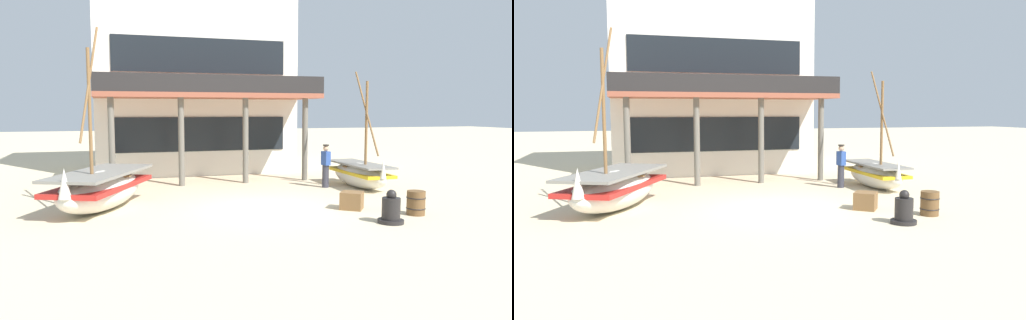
{
  "view_description": "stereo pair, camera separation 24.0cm",
  "coord_description": "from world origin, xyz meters",
  "views": [
    {
      "loc": [
        -4.66,
        -13.99,
        3.02
      ],
      "look_at": [
        0.0,
        1.0,
        1.4
      ],
      "focal_mm": 34.05,
      "sensor_mm": 36.0,
      "label": 1
    },
    {
      "loc": [
        -4.44,
        -14.06,
        3.02
      ],
      "look_at": [
        0.0,
        1.0,
        1.4
      ],
      "focal_mm": 34.05,
      "sensor_mm": 36.0,
      "label": 2
    }
  ],
  "objects": [
    {
      "name": "fisherman_by_hull",
      "position": [
        3.52,
        3.14,
        0.83
      ],
      "size": [
        0.28,
        0.39,
        1.68
      ],
      "color": "#33333D",
      "rests_on": "ground"
    },
    {
      "name": "capstan_winch",
      "position": [
        2.58,
        -2.87,
        0.35
      ],
      "size": [
        0.7,
        0.7,
        0.91
      ],
      "color": "black",
      "rests_on": "ground"
    },
    {
      "name": "harbor_building_main",
      "position": [
        -0.46,
        11.15,
        5.41
      ],
      "size": [
        9.65,
        10.02,
        10.83
      ],
      "color": "silver",
      "rests_on": "ground"
    },
    {
      "name": "fishing_boat_near_left",
      "position": [
        -4.85,
        1.35,
        0.65
      ],
      "size": [
        3.4,
        4.7,
        5.47
      ],
      "color": "silver",
      "rests_on": "ground"
    },
    {
      "name": "cargo_crate",
      "position": [
        2.48,
        -0.91,
        0.27
      ],
      "size": [
        0.9,
        0.9,
        0.53
      ],
      "primitive_type": "cube",
      "rotation": [
        0.0,
        0.0,
        0.9
      ],
      "color": "brown",
      "rests_on": "ground"
    },
    {
      "name": "ground_plane",
      "position": [
        0.0,
        0.0,
        0.0
      ],
      "size": [
        120.0,
        120.0,
        0.0
      ],
      "primitive_type": "plane",
      "color": "beige"
    },
    {
      "name": "fishing_boat_centre_large",
      "position": [
        4.82,
        2.79,
        0.54
      ],
      "size": [
        1.29,
        3.7,
        4.52
      ],
      "color": "silver",
      "rests_on": "ground"
    },
    {
      "name": "wooden_barrel",
      "position": [
        3.85,
        -2.18,
        0.35
      ],
      "size": [
        0.56,
        0.56,
        0.7
      ],
      "color": "brown",
      "rests_on": "ground"
    }
  ]
}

